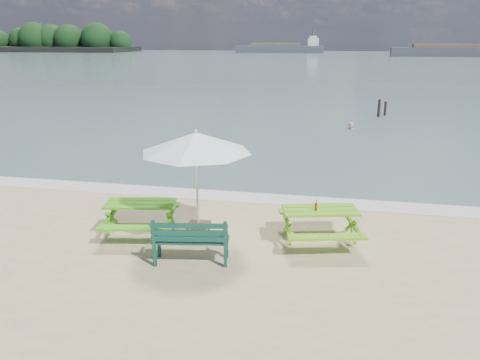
% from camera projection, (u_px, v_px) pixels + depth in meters
% --- Properties ---
extents(sea, '(300.00, 300.00, 0.00)m').
position_uv_depth(sea, '(325.00, 62.00, 88.55)').
color(sea, slate).
rests_on(sea, ground).
extents(foam_strip, '(22.00, 0.90, 0.01)m').
position_uv_depth(foam_strip, '(244.00, 197.00, 13.18)').
color(foam_strip, silver).
rests_on(foam_strip, ground).
extents(island_headland, '(90.00, 22.00, 7.60)m').
position_uv_depth(island_headland, '(5.00, 41.00, 160.19)').
color(island_headland, black).
rests_on(island_headland, ground).
extents(picnic_table_left, '(1.85, 1.99, 0.74)m').
position_uv_depth(picnic_table_left, '(141.00, 218.00, 10.67)').
color(picnic_table_left, '#48A418').
rests_on(picnic_table_left, ground).
extents(picnic_table_right, '(1.99, 2.12, 0.77)m').
position_uv_depth(picnic_table_right, '(320.00, 226.00, 10.20)').
color(picnic_table_right, '#69AB19').
rests_on(picnic_table_right, ground).
extents(park_bench, '(1.55, 0.75, 0.92)m').
position_uv_depth(park_bench, '(191.00, 249.00, 9.31)').
color(park_bench, '#0E3B30').
rests_on(park_bench, ground).
extents(side_table, '(0.49, 0.49, 0.31)m').
position_uv_depth(side_table, '(198.00, 230.00, 10.53)').
color(side_table, brown).
rests_on(side_table, ground).
extents(patio_umbrella, '(2.45, 2.45, 2.39)m').
position_uv_depth(patio_umbrella, '(196.00, 142.00, 9.95)').
color(patio_umbrella, silver).
rests_on(patio_umbrella, ground).
extents(beer_bottle, '(0.06, 0.06, 0.23)m').
position_uv_depth(beer_bottle, '(316.00, 207.00, 10.00)').
color(beer_bottle, '#8F5314').
rests_on(beer_bottle, picnic_table_right).
extents(swimmer, '(0.67, 0.52, 1.64)m').
position_uv_depth(swimmer, '(350.00, 138.00, 23.24)').
color(swimmer, tan).
rests_on(swimmer, ground).
extents(mooring_pilings, '(0.56, 0.76, 1.19)m').
position_uv_depth(mooring_pilings, '(381.00, 110.00, 26.77)').
color(mooring_pilings, black).
rests_on(mooring_pilings, ground).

